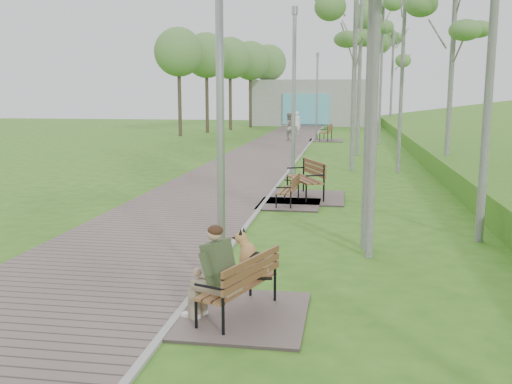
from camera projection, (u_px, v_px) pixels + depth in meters
walkway at (251, 163)px, 23.02m from camera, size 3.50×67.00×0.04m
kerb at (294, 164)px, 22.74m from camera, size 0.10×67.00×0.05m
building_north at (308, 103)px, 51.32m from camera, size 10.00×5.20×4.00m
bench_main at (234, 287)px, 7.15m from camera, size 1.64×1.82×1.43m
bench_second at (288, 198)px, 14.47m from camera, size 1.54×1.71×0.95m
bench_third at (305, 189)px, 15.43m from camera, size 2.05×2.28×1.26m
bench_far at (326, 137)px, 34.33m from camera, size 2.01×2.23×1.23m
lamp_post_near at (221, 140)px, 7.72m from camera, size 0.18×0.18×4.66m
lamp_post_second at (294, 99)px, 18.90m from camera, size 0.22×0.22×5.59m
lamp_post_third at (317, 100)px, 34.45m from camera, size 0.20×0.20×5.22m
pedestrian_near at (297, 123)px, 38.90m from camera, size 0.69×0.57×1.62m
pedestrian_far at (288, 127)px, 34.06m from camera, size 1.00×0.91×1.68m
birch_mid_b at (455, 1)px, 18.01m from camera, size 2.22×2.22×7.24m
birch_mid_c at (356, 3)px, 19.95m from camera, size 2.28×2.28×7.54m
birch_far_b at (361, 21)px, 25.16m from camera, size 2.49×2.49×7.59m
birch_far_c at (383, 16)px, 30.76m from camera, size 2.23×2.23×8.85m
birch_distant_b at (393, 48)px, 48.44m from camera, size 2.58×2.58×8.41m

